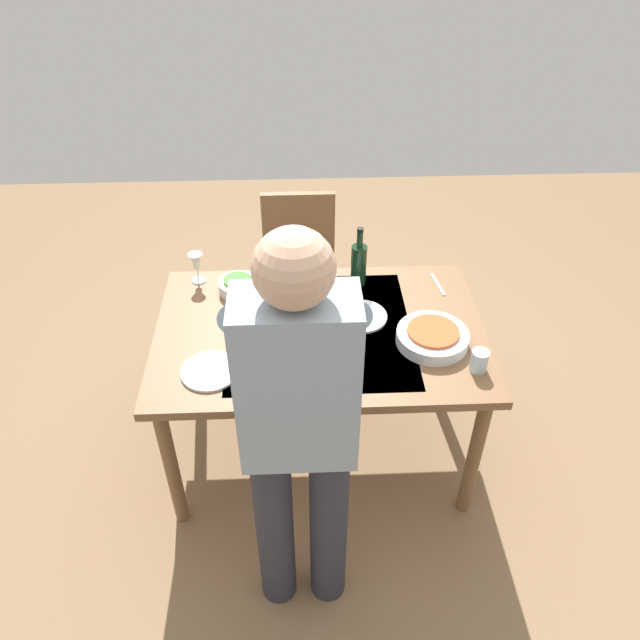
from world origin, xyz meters
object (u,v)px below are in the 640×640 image
object	(u,v)px
chair_near	(300,265)
side_bowl_salad	(238,285)
dinner_plate_far	(361,316)
wine_bottle	(359,263)
dining_table	(320,343)
wine_glass_left	(196,263)
water_cup_near_left	(479,361)
water_cup_near_right	(270,350)
person_server	(299,426)
dinner_plate_near	(210,371)
serving_bowl_pasta	(432,337)

from	to	relation	value
chair_near	side_bowl_salad	distance (m)	0.68
side_bowl_salad	dinner_plate_far	bearing A→B (deg)	158.14
wine_bottle	dining_table	bearing A→B (deg)	59.96
wine_glass_left	water_cup_near_left	size ratio (longest dim) A/B	1.64
water_cup_near_right	chair_near	bearing A→B (deg)	-97.25
wine_glass_left	water_cup_near_right	bearing A→B (deg)	121.67
person_server	dinner_plate_far	distance (m)	0.87
wine_bottle	water_cup_near_left	xyz separation A→B (m)	(-0.42, 0.61, -0.06)
wine_bottle	water_cup_near_right	world-z (taller)	wine_bottle
water_cup_near_left	chair_near	bearing A→B (deg)	-58.26
person_server	dining_table	bearing A→B (deg)	-97.75
wine_glass_left	water_cup_near_right	size ratio (longest dim) A/B	1.48
side_bowl_salad	dinner_plate_far	distance (m)	0.59
water_cup_near_left	dinner_plate_near	bearing A→B (deg)	-1.52
dining_table	dinner_plate_near	distance (m)	0.52
serving_bowl_pasta	dinner_plate_far	size ratio (longest dim) A/B	1.30
wine_glass_left	serving_bowl_pasta	size ratio (longest dim) A/B	0.50
water_cup_near_right	dinner_plate_far	bearing A→B (deg)	-146.69
dining_table	serving_bowl_pasta	xyz separation A→B (m)	(-0.46, 0.11, 0.11)
wine_bottle	water_cup_near_right	distance (m)	0.66
wine_bottle	wine_glass_left	size ratio (longest dim) A/B	1.96
person_server	wine_glass_left	xyz separation A→B (m)	(0.46, -1.11, -0.10)
wine_glass_left	dinner_plate_near	xyz separation A→B (m)	(-0.11, 0.63, -0.10)
dining_table	wine_glass_left	xyz separation A→B (m)	(0.56, -0.38, 0.18)
water_cup_near_right	serving_bowl_pasta	world-z (taller)	water_cup_near_right
dining_table	water_cup_near_left	distance (m)	0.69
dinner_plate_near	side_bowl_salad	bearing A→B (deg)	-98.51
dinner_plate_far	wine_glass_left	bearing A→B (deg)	-22.60
serving_bowl_pasta	side_bowl_salad	size ratio (longest dim) A/B	1.67
water_cup_near_left	water_cup_near_right	world-z (taller)	water_cup_near_right
chair_near	dinner_plate_near	size ratio (longest dim) A/B	3.96
water_cup_near_left	dinner_plate_far	bearing A→B (deg)	-38.99
person_server	side_bowl_salad	xyz separation A→B (m)	(0.27, -1.02, -0.17)
water_cup_near_left	dinner_plate_far	distance (m)	0.56
person_server	water_cup_near_left	size ratio (longest dim) A/B	18.32
person_server	serving_bowl_pasta	xyz separation A→B (m)	(-0.56, -0.62, -0.17)
dinner_plate_far	serving_bowl_pasta	bearing A→B (deg)	147.00
person_server	dinner_plate_far	world-z (taller)	person_server
dining_table	chair_near	size ratio (longest dim) A/B	1.56
wine_glass_left	serving_bowl_pasta	xyz separation A→B (m)	(-1.02, 0.49, -0.07)
wine_bottle	dinner_plate_far	bearing A→B (deg)	87.65
serving_bowl_pasta	chair_near	bearing A→B (deg)	-60.42
dinner_plate_near	wine_glass_left	bearing A→B (deg)	-79.91
serving_bowl_pasta	side_bowl_salad	distance (m)	0.92
chair_near	serving_bowl_pasta	bearing A→B (deg)	119.58
side_bowl_salad	dinner_plate_far	xyz separation A→B (m)	(-0.55, 0.22, -0.03)
wine_bottle	dinner_plate_near	bearing A→B (deg)	42.37
wine_bottle	dinner_plate_far	size ratio (longest dim) A/B	1.29
person_server	dinner_plate_near	xyz separation A→B (m)	(0.35, -0.48, -0.20)
chair_near	water_cup_near_left	bearing A→B (deg)	121.74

